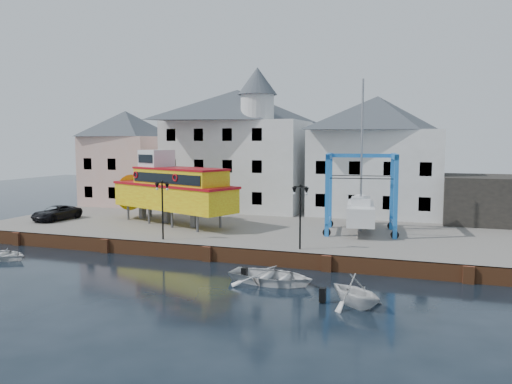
% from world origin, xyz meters
% --- Properties ---
extents(ground, '(140.00, 140.00, 0.00)m').
position_xyz_m(ground, '(0.00, 0.00, 0.00)').
color(ground, black).
rests_on(ground, ground).
extents(hardstanding, '(44.00, 22.00, 1.00)m').
position_xyz_m(hardstanding, '(0.00, 11.00, 0.50)').
color(hardstanding, '#615E5B').
rests_on(hardstanding, ground).
extents(quay_wall, '(44.00, 0.47, 1.00)m').
position_xyz_m(quay_wall, '(-0.00, 0.10, 0.50)').
color(quay_wall, brown).
rests_on(quay_wall, ground).
extents(building_pink, '(8.00, 7.00, 10.30)m').
position_xyz_m(building_pink, '(-18.00, 18.00, 6.15)').
color(building_pink, '#D8A392').
rests_on(building_pink, hardstanding).
extents(building_white_main, '(14.00, 8.30, 14.00)m').
position_xyz_m(building_white_main, '(-4.87, 18.39, 7.34)').
color(building_white_main, white).
rests_on(building_white_main, hardstanding).
extents(building_white_right, '(12.00, 8.00, 11.20)m').
position_xyz_m(building_white_right, '(9.00, 19.00, 6.60)').
color(building_white_right, white).
rests_on(building_white_right, hardstanding).
extents(shed_dark, '(8.00, 7.00, 4.00)m').
position_xyz_m(shed_dark, '(19.00, 17.00, 3.00)').
color(shed_dark, black).
rests_on(shed_dark, hardstanding).
extents(lamp_post_left, '(1.12, 0.32, 4.20)m').
position_xyz_m(lamp_post_left, '(-4.00, 1.20, 4.17)').
color(lamp_post_left, black).
rests_on(lamp_post_left, hardstanding).
extents(lamp_post_right, '(1.12, 0.32, 4.20)m').
position_xyz_m(lamp_post_right, '(6.00, 1.20, 4.17)').
color(lamp_post_right, black).
rests_on(lamp_post_right, hardstanding).
extents(tour_boat, '(14.50, 8.59, 6.22)m').
position_xyz_m(tour_boat, '(-7.30, 7.78, 3.93)').
color(tour_boat, '#59595E').
rests_on(tour_boat, hardstanding).
extents(travel_lift, '(5.92, 7.88, 11.61)m').
position_xyz_m(travel_lift, '(8.83, 9.08, 2.95)').
color(travel_lift, blue).
rests_on(travel_lift, hardstanding).
extents(van, '(2.60, 4.77, 1.27)m').
position_xyz_m(van, '(-17.38, 5.95, 1.63)').
color(van, black).
rests_on(van, hardstanding).
extents(motorboat_b, '(5.21, 3.98, 1.01)m').
position_xyz_m(motorboat_b, '(5.54, -3.55, 0.00)').
color(motorboat_b, white).
rests_on(motorboat_b, ground).
extents(motorboat_c, '(4.17, 4.09, 1.66)m').
position_xyz_m(motorboat_c, '(10.55, -6.02, 0.00)').
color(motorboat_c, white).
rests_on(motorboat_c, ground).
extents(motorboat_d, '(3.99, 2.93, 0.81)m').
position_xyz_m(motorboat_d, '(-13.46, -3.95, 0.00)').
color(motorboat_d, white).
rests_on(motorboat_d, ground).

